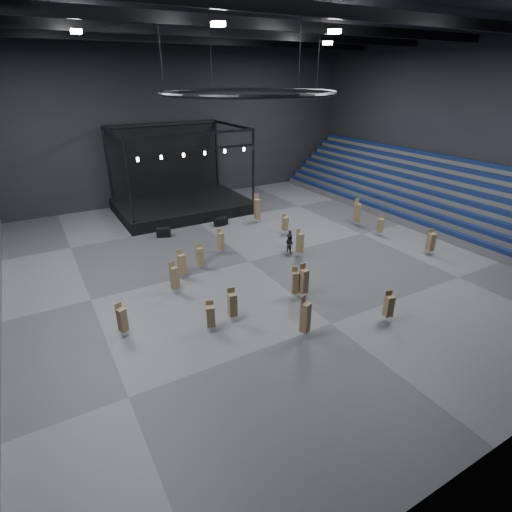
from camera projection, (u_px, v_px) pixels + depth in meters
floor at (249, 261)px, 33.13m from camera, size 50.00×50.00×0.00m
ceiling at (247, 9)px, 25.67m from camera, size 50.00×42.00×0.20m
wall_back at (160, 124)px, 45.95m from camera, size 50.00×0.20×18.00m
wall_right at (462, 130)px, 40.77m from camera, size 0.20×42.00×18.00m
bleachers_right at (435, 201)px, 42.85m from camera, size 7.20×40.00×6.40m
stage at (180, 197)px, 45.32m from camera, size 14.00×10.00×9.20m
truss_ring at (248, 93)px, 27.74m from camera, size 12.30×12.30×5.15m
roof_girders at (247, 23)px, 26.00m from camera, size 49.00×30.35×0.70m
floodlights at (281, 28)px, 23.09m from camera, size 28.60×16.60×0.25m
flight_case_left at (164, 232)px, 38.04m from camera, size 1.43×1.10×0.85m
flight_case_mid at (222, 221)px, 41.01m from camera, size 1.26×0.82×0.78m
flight_case_right at (219, 222)px, 40.82m from camera, size 1.13×0.67×0.71m
chair_stack_0 at (175, 277)px, 27.82m from camera, size 0.61×0.61×2.43m
chair_stack_1 at (182, 264)px, 29.92m from camera, size 0.59×0.59×2.33m
chair_stack_2 at (300, 242)px, 33.58m from camera, size 0.65×0.65×2.47m
chair_stack_3 at (211, 316)px, 23.68m from camera, size 0.59×0.59×2.04m
chair_stack_4 at (200, 256)px, 31.42m from camera, size 0.47×0.47×2.14m
chair_stack_5 at (431, 241)px, 33.81m from camera, size 0.62×0.62×2.34m
chair_stack_6 at (232, 304)px, 24.64m from camera, size 0.56×0.56×2.29m
chair_stack_7 at (389, 305)px, 24.68m from camera, size 0.57×0.57×2.10m
chair_stack_8 at (305, 317)px, 23.04m from camera, size 0.63×0.63×2.76m
chair_stack_9 at (295, 282)px, 27.33m from camera, size 0.54×0.54×2.29m
chair_stack_10 at (285, 223)px, 38.38m from camera, size 0.56×0.56×2.04m
chair_stack_11 at (380, 225)px, 37.97m from camera, size 0.54×0.54×2.04m
chair_stack_12 at (304, 281)px, 27.21m from camera, size 0.52×0.52×2.57m
chair_stack_13 at (357, 212)px, 40.46m from camera, size 0.56×0.56×2.79m
chair_stack_14 at (257, 208)px, 41.27m from camera, size 0.55×0.55×3.03m
chair_stack_15 at (221, 241)px, 34.18m from camera, size 0.56×0.56×2.26m
chair_stack_16 at (122, 319)px, 23.24m from camera, size 0.58×0.58×2.20m
man_center at (289, 239)px, 35.47m from camera, size 0.70×0.56×1.66m
crew_member at (289, 244)px, 34.53m from camera, size 0.82×0.93×1.60m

